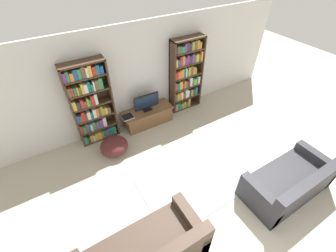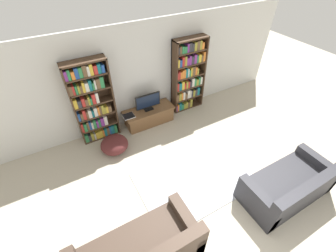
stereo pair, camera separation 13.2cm
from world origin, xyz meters
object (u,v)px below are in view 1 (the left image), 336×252
(laptop, at_px, (128,117))
(bookshelf_left, at_px, (91,105))
(bookshelf_right, at_px, (185,75))
(television, at_px, (147,102))
(couch_right_sofa, at_px, (289,183))
(beanbag_ottoman, at_px, (114,146))
(tv_stand, at_px, (148,116))

(laptop, bearing_deg, bookshelf_left, 167.51)
(bookshelf_right, bearing_deg, television, -173.65)
(laptop, distance_m, couch_right_sofa, 3.90)
(bookshelf_left, height_order, bookshelf_right, same)
(couch_right_sofa, bearing_deg, beanbag_ottoman, 132.10)
(bookshelf_right, distance_m, television, 1.34)
(laptop, relative_size, couch_right_sofa, 0.16)
(bookshelf_right, xyz_separation_m, tv_stand, (-1.28, -0.14, -0.82))
(beanbag_ottoman, bearing_deg, couch_right_sofa, -47.90)
(bookshelf_left, xyz_separation_m, tv_stand, (1.34, -0.14, -0.80))
(bookshelf_left, height_order, television, bookshelf_left)
(couch_right_sofa, bearing_deg, laptop, 120.30)
(bookshelf_right, relative_size, couch_right_sofa, 1.14)
(bookshelf_left, distance_m, tv_stand, 1.57)
(bookshelf_left, bearing_deg, tv_stand, -6.02)
(bookshelf_right, relative_size, television, 3.03)
(tv_stand, height_order, beanbag_ottoman, tv_stand)
(tv_stand, height_order, laptop, laptop)
(television, xyz_separation_m, beanbag_ottoman, (-1.18, -0.55, -0.51))
(tv_stand, height_order, couch_right_sofa, couch_right_sofa)
(television, relative_size, beanbag_ottoman, 1.05)
(bookshelf_left, bearing_deg, television, -6.10)
(laptop, bearing_deg, television, 2.65)
(laptop, height_order, beanbag_ottoman, laptop)
(tv_stand, bearing_deg, bookshelf_right, 6.27)
(tv_stand, relative_size, laptop, 4.72)
(laptop, bearing_deg, tv_stand, 2.85)
(bookshelf_left, distance_m, television, 1.39)
(couch_right_sofa, height_order, beanbag_ottoman, couch_right_sofa)
(tv_stand, relative_size, television, 1.98)
(bookshelf_left, distance_m, laptop, 0.97)
(bookshelf_right, relative_size, laptop, 7.22)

